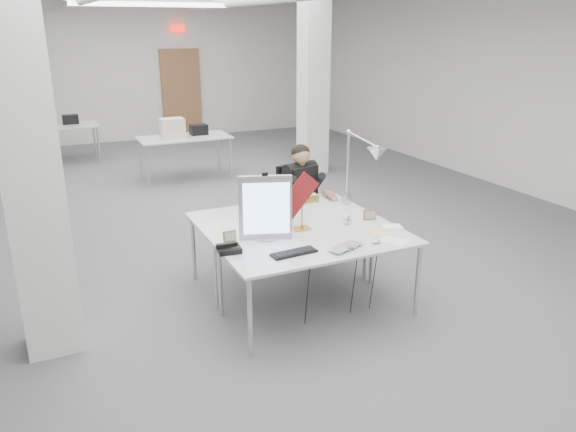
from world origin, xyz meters
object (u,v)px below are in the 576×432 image
(beige_monitor, at_px, (263,198))
(seated_person, at_px, (301,182))
(desk_phone, at_px, (229,249))
(architect_lamp, at_px, (360,170))
(laptop, at_px, (350,249))
(monitor, at_px, (265,208))
(desk_main, at_px, (320,243))
(bankers_lamp, at_px, (302,214))
(office_chair, at_px, (299,216))

(beige_monitor, bearing_deg, seated_person, 59.23)
(desk_phone, height_order, architect_lamp, architect_lamp)
(desk_phone, bearing_deg, laptop, -16.89)
(monitor, bearing_deg, desk_main, -15.09)
(laptop, bearing_deg, seated_person, 56.84)
(bankers_lamp, xyz_separation_m, beige_monitor, (-0.17, 0.57, 0.02))
(office_chair, relative_size, architect_lamp, 1.05)
(bankers_lamp, bearing_deg, monitor, -170.79)
(desk_main, xyz_separation_m, seated_person, (0.52, 1.45, 0.16))
(desk_main, distance_m, monitor, 0.59)
(monitor, xyz_separation_m, desk_phone, (-0.41, -0.16, -0.28))
(office_chair, bearing_deg, seated_person, -105.62)
(bankers_lamp, bearing_deg, desk_phone, -165.92)
(bankers_lamp, distance_m, desk_phone, 0.87)
(office_chair, distance_m, architect_lamp, 1.16)
(bankers_lamp, distance_m, architect_lamp, 0.90)
(desk_main, relative_size, monitor, 2.98)
(seated_person, height_order, architect_lamp, architect_lamp)
(laptop, bearing_deg, bankers_lamp, 81.41)
(seated_person, bearing_deg, desk_phone, -150.99)
(office_chair, bearing_deg, bankers_lamp, -130.22)
(laptop, relative_size, beige_monitor, 0.92)
(desk_phone, bearing_deg, bankers_lamp, 22.70)
(architect_lamp, bearing_deg, office_chair, 120.86)
(desk_phone, bearing_deg, architect_lamp, 24.02)
(laptop, distance_m, beige_monitor, 1.28)
(seated_person, bearing_deg, desk_main, -125.30)
(office_chair, bearing_deg, desk_phone, -149.93)
(office_chair, height_order, laptop, office_chair)
(seated_person, relative_size, desk_phone, 4.53)
(bankers_lamp, bearing_deg, office_chair, 63.03)
(beige_monitor, relative_size, architect_lamp, 0.43)
(bankers_lamp, bearing_deg, architect_lamp, 16.73)
(desk_phone, relative_size, architect_lamp, 0.22)
(desk_main, height_order, desk_phone, desk_phone)
(desk_main, relative_size, desk_phone, 9.08)
(monitor, distance_m, beige_monitor, 0.71)
(desk_main, bearing_deg, monitor, 145.83)
(monitor, xyz_separation_m, architect_lamp, (1.22, 0.37, 0.15))
(desk_phone, xyz_separation_m, beige_monitor, (0.66, 0.82, 0.16))
(monitor, height_order, beige_monitor, monitor)
(laptop, bearing_deg, beige_monitor, 83.11)
(architect_lamp, bearing_deg, desk_main, -129.10)
(office_chair, bearing_deg, monitor, -143.05)
(office_chair, xyz_separation_m, bankers_lamp, (-0.52, -1.14, 0.44))
(monitor, height_order, architect_lamp, architect_lamp)
(laptop, bearing_deg, office_chair, 57.17)
(desk_main, height_order, bankers_lamp, bankers_lamp)
(architect_lamp, bearing_deg, monitor, -151.15)
(desk_phone, bearing_deg, office_chair, 51.93)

